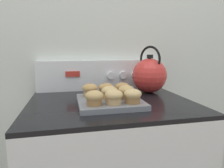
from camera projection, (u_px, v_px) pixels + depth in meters
name	position (u px, v px, depth m)	size (l,w,h in m)	color
wall_back	(99.00, 37.00, 1.21)	(8.00, 0.05, 2.40)	silver
control_panel	(101.00, 75.00, 1.20)	(0.74, 0.07, 0.18)	white
muffin_pan	(110.00, 102.00, 0.89)	(0.28, 0.28, 0.02)	slate
muffin_r0_c0	(94.00, 98.00, 0.79)	(0.07, 0.07, 0.06)	olive
muffin_r0_c1	(114.00, 97.00, 0.80)	(0.07, 0.07, 0.06)	tan
muffin_r0_c2	(133.00, 96.00, 0.82)	(0.07, 0.07, 0.06)	olive
muffin_r1_c1	(110.00, 93.00, 0.88)	(0.07, 0.07, 0.06)	tan
muffin_r1_c2	(126.00, 92.00, 0.90)	(0.07, 0.07, 0.06)	#A37A4C
muffin_r2_c0	(90.00, 90.00, 0.94)	(0.07, 0.07, 0.06)	tan
muffin_r2_c1	(106.00, 89.00, 0.96)	(0.07, 0.07, 0.06)	#A37A4C
muffin_r2_c2	(122.00, 88.00, 0.97)	(0.07, 0.07, 0.06)	tan
tea_kettle	(149.00, 75.00, 1.11)	(0.19, 0.22, 0.26)	red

